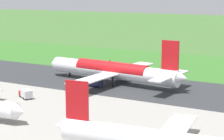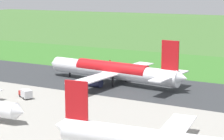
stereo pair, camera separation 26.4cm
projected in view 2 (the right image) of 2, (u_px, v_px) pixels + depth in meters
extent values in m
plane|color=#3D662D|center=(83.00, 80.00, 143.03)|extent=(800.00, 800.00, 0.00)
cube|color=#2D3033|center=(83.00, 80.00, 143.03)|extent=(600.00, 32.57, 0.06)
cube|color=#346B27|center=(125.00, 65.00, 170.81)|extent=(600.00, 80.00, 0.04)
cylinder|color=white|center=(112.00, 71.00, 136.76)|extent=(48.27, 9.38, 5.20)
cone|color=white|center=(54.00, 63.00, 150.71)|extent=(3.42, 5.18, 4.94)
cone|color=white|center=(182.00, 78.00, 122.87)|extent=(3.87, 4.71, 4.42)
cube|color=red|center=(170.00, 55.00, 123.86)|extent=(5.62, 0.99, 9.00)
cube|color=white|center=(161.00, 79.00, 120.58)|extent=(4.77, 9.32, 0.36)
cube|color=white|center=(177.00, 73.00, 129.54)|extent=(4.77, 9.32, 0.36)
cube|color=white|center=(95.00, 78.00, 127.33)|extent=(7.90, 22.44, 0.35)
cube|color=white|center=(132.00, 67.00, 145.26)|extent=(7.90, 22.44, 0.35)
cylinder|color=#23284C|center=(95.00, 83.00, 132.02)|extent=(4.73, 3.18, 2.80)
cylinder|color=#23284C|center=(120.00, 75.00, 144.25)|extent=(4.73, 3.18, 2.80)
cylinder|color=black|center=(70.00, 72.00, 147.22)|extent=(0.70, 0.70, 3.42)
cylinder|color=black|center=(113.00, 81.00, 132.34)|extent=(0.70, 0.70, 3.42)
cylinder|color=black|center=(126.00, 77.00, 138.86)|extent=(0.70, 0.70, 3.42)
cylinder|color=red|center=(112.00, 69.00, 136.67)|extent=(26.76, 7.51, 5.23)
cone|color=white|center=(61.00, 126.00, 81.77)|extent=(3.40, 4.10, 3.79)
cube|color=red|center=(76.00, 100.00, 79.39)|extent=(4.82, 0.96, 7.72)
cube|color=white|center=(175.00, 128.00, 82.69)|extent=(7.20, 19.32, 0.30)
cone|color=white|center=(20.00, 112.00, 94.22)|extent=(2.61, 3.93, 3.73)
cube|color=#B21914|center=(23.00, 93.00, 119.96)|extent=(3.01, 3.01, 1.30)
cube|color=silver|center=(26.00, 94.00, 117.52)|extent=(4.44, 3.90, 2.20)
cylinder|color=black|center=(20.00, 96.00, 119.58)|extent=(0.93, 0.71, 0.90)
cylinder|color=black|center=(27.00, 95.00, 120.59)|extent=(0.93, 0.71, 0.90)
cylinder|color=black|center=(24.00, 98.00, 116.72)|extent=(0.93, 0.71, 0.90)
cylinder|color=black|center=(31.00, 97.00, 117.73)|extent=(0.93, 0.71, 0.90)
cylinder|color=slate|center=(110.00, 63.00, 169.74)|extent=(0.10, 0.10, 1.71)
cube|color=red|center=(110.00, 61.00, 169.54)|extent=(0.60, 0.04, 0.60)
cone|color=orange|center=(95.00, 63.00, 174.82)|extent=(0.40, 0.40, 0.55)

